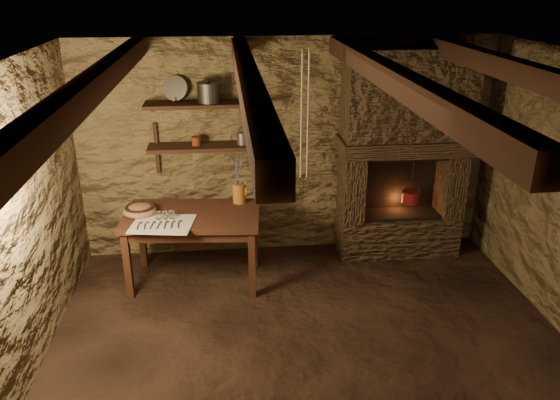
{
  "coord_description": "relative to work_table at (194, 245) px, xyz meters",
  "views": [
    {
      "loc": [
        -0.66,
        -3.71,
        2.96
      ],
      "look_at": [
        -0.19,
        0.9,
        1.05
      ],
      "focal_mm": 35.0,
      "sensor_mm": 36.0,
      "label": 1
    }
  ],
  "objects": [
    {
      "name": "floor",
      "position": [
        1.03,
        -1.33,
        -0.41
      ],
      "size": [
        4.5,
        4.5,
        0.0
      ],
      "primitive_type": "plane",
      "color": "black",
      "rests_on": "ground"
    },
    {
      "name": "back_wall",
      "position": [
        1.03,
        0.67,
        0.79
      ],
      "size": [
        4.5,
        0.04,
        2.4
      ],
      "primitive_type": "cube",
      "color": "#4D3C24",
      "rests_on": "floor"
    },
    {
      "name": "left_wall",
      "position": [
        -1.22,
        -1.33,
        0.79
      ],
      "size": [
        0.04,
        4.0,
        2.4
      ],
      "primitive_type": "cube",
      "color": "#4D3C24",
      "rests_on": "floor"
    },
    {
      "name": "ceiling",
      "position": [
        1.03,
        -1.33,
        1.99
      ],
      "size": [
        4.5,
        4.0,
        0.04
      ],
      "primitive_type": "cube",
      "color": "black",
      "rests_on": "back_wall"
    },
    {
      "name": "beam_far_left",
      "position": [
        -0.47,
        -1.33,
        1.9
      ],
      "size": [
        0.14,
        3.95,
        0.16
      ],
      "primitive_type": "cube",
      "color": "black",
      "rests_on": "ceiling"
    },
    {
      "name": "beam_mid_left",
      "position": [
        0.53,
        -1.33,
        1.9
      ],
      "size": [
        0.14,
        3.95,
        0.16
      ],
      "primitive_type": "cube",
      "color": "black",
      "rests_on": "ceiling"
    },
    {
      "name": "beam_mid_right",
      "position": [
        1.53,
        -1.33,
        1.9
      ],
      "size": [
        0.14,
        3.95,
        0.16
      ],
      "primitive_type": "cube",
      "color": "black",
      "rests_on": "ceiling"
    },
    {
      "name": "beam_far_right",
      "position": [
        2.53,
        -1.33,
        1.9
      ],
      "size": [
        0.14,
        3.95,
        0.16
      ],
      "primitive_type": "cube",
      "color": "black",
      "rests_on": "ceiling"
    },
    {
      "name": "shelf_lower",
      "position": [
        0.18,
        0.51,
        0.89
      ],
      "size": [
        1.25,
        0.3,
        0.04
      ],
      "primitive_type": "cube",
      "color": "black",
      "rests_on": "back_wall"
    },
    {
      "name": "shelf_upper",
      "position": [
        0.18,
        0.51,
        1.34
      ],
      "size": [
        1.25,
        0.3,
        0.04
      ],
      "primitive_type": "cube",
      "color": "black",
      "rests_on": "back_wall"
    },
    {
      "name": "hearth",
      "position": [
        2.28,
        0.44,
        0.81
      ],
      "size": [
        1.43,
        0.51,
        2.3
      ],
      "color": "#322519",
      "rests_on": "floor"
    },
    {
      "name": "work_table",
      "position": [
        0.0,
        0.0,
        0.0
      ],
      "size": [
        1.4,
        0.88,
        0.77
      ],
      "rotation": [
        0.0,
        0.0,
        -0.09
      ],
      "color": "#351B12",
      "rests_on": "floor"
    },
    {
      "name": "linen_cloth",
      "position": [
        -0.27,
        -0.23,
        0.36
      ],
      "size": [
        0.64,
        0.54,
        0.01
      ],
      "primitive_type": "cube",
      "rotation": [
        0.0,
        0.0,
        -0.15
      ],
      "color": "white",
      "rests_on": "work_table"
    },
    {
      "name": "pewter_cutlery_row",
      "position": [
        -0.27,
        -0.25,
        0.37
      ],
      "size": [
        0.5,
        0.26,
        0.01
      ],
      "primitive_type": null,
      "rotation": [
        0.0,
        0.0,
        -0.15
      ],
      "color": "gray",
      "rests_on": "linen_cloth"
    },
    {
      "name": "drinking_glasses",
      "position": [
        -0.25,
        -0.12,
        0.4
      ],
      "size": [
        0.18,
        0.06,
        0.07
      ],
      "primitive_type": null,
      "color": "white",
      "rests_on": "linen_cloth"
    },
    {
      "name": "stoneware_jug",
      "position": [
        0.49,
        0.24,
        0.56
      ],
      "size": [
        0.17,
        0.17,
        0.48
      ],
      "rotation": [
        0.0,
        0.0,
        0.31
      ],
      "color": "#AE6721",
      "rests_on": "work_table"
    },
    {
      "name": "wooden_bowl",
      "position": [
        -0.51,
        0.03,
        0.39
      ],
      "size": [
        0.39,
        0.39,
        0.12
      ],
      "primitive_type": "ellipsoid",
      "rotation": [
        0.0,
        0.0,
        -0.18
      ],
      "color": "#8E5E3D",
      "rests_on": "work_table"
    },
    {
      "name": "iron_stockpot",
      "position": [
        0.22,
        0.51,
        1.45
      ],
      "size": [
        0.31,
        0.31,
        0.18
      ],
      "primitive_type": "cylinder",
      "rotation": [
        0.0,
        0.0,
        0.35
      ],
      "color": "#282624",
      "rests_on": "shelf_upper"
    },
    {
      "name": "tin_pan",
      "position": [
        -0.12,
        0.61,
        1.49
      ],
      "size": [
        0.28,
        0.19,
        0.25
      ],
      "primitive_type": "cylinder",
      "rotation": [
        1.26,
        0.0,
        -0.33
      ],
      "color": "gray",
      "rests_on": "shelf_upper"
    },
    {
      "name": "small_kettle",
      "position": [
        0.55,
        0.51,
        0.97
      ],
      "size": [
        0.19,
        0.14,
        0.19
      ],
      "primitive_type": null,
      "rotation": [
        0.0,
        0.0,
        0.06
      ],
      "color": "gray",
      "rests_on": "shelf_lower"
    },
    {
      "name": "rusty_tin",
      "position": [
        0.06,
        0.51,
        0.95
      ],
      "size": [
        0.1,
        0.1,
        0.09
      ],
      "primitive_type": "cylinder",
      "rotation": [
        0.0,
        0.0,
        0.05
      ],
      "color": "#602213",
      "rests_on": "shelf_lower"
    },
    {
      "name": "red_pot",
      "position": [
        2.39,
        0.39,
        0.28
      ],
      "size": [
        0.24,
        0.24,
        0.54
      ],
      "rotation": [
        0.0,
        0.0,
        0.36
      ],
      "color": "maroon",
      "rests_on": "hearth"
    },
    {
      "name": "hanging_ropes",
      "position": [
        1.08,
        -0.28,
        1.39
      ],
      "size": [
        0.08,
        0.08,
        1.2
      ],
      "primitive_type": null,
      "color": "tan",
      "rests_on": "ceiling"
    }
  ]
}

